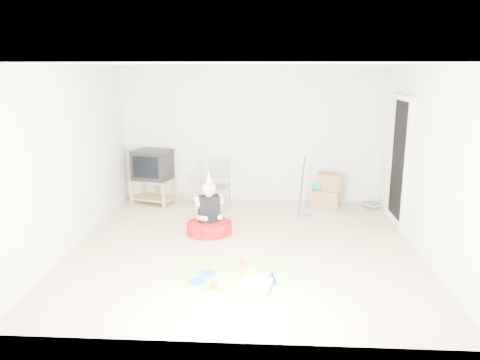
# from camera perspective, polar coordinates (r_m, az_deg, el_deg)

# --- Properties ---
(ground) EXTENTS (5.00, 5.00, 0.00)m
(ground) POSITION_cam_1_polar(r_m,az_deg,el_deg) (6.95, 0.64, -8.02)
(ground) COLOR #C2AC8B
(ground) RESTS_ON ground
(doorway_recess) EXTENTS (0.02, 0.90, 2.05)m
(doorway_recess) POSITION_cam_1_polar(r_m,az_deg,el_deg) (8.11, 18.88, 1.93)
(doorway_recess) COLOR black
(doorway_recess) RESTS_ON ground
(tv_stand) EXTENTS (0.90, 0.73, 0.49)m
(tv_stand) POSITION_cam_1_polar(r_m,az_deg,el_deg) (9.11, -10.48, -1.11)
(tv_stand) COLOR #9D7C47
(tv_stand) RESTS_ON ground
(crt_tv) EXTENTS (0.77, 0.69, 0.56)m
(crt_tv) POSITION_cam_1_polar(r_m,az_deg,el_deg) (9.00, -10.61, 1.86)
(crt_tv) COLOR black
(crt_tv) RESTS_ON tv_stand
(folding_chair) EXTENTS (0.43, 0.41, 0.88)m
(folding_chair) POSITION_cam_1_polar(r_m,az_deg,el_deg) (8.58, -2.64, -0.81)
(folding_chair) COLOR gray
(folding_chair) RESTS_ON ground
(cardboard_boxes) EXTENTS (0.58, 0.48, 0.63)m
(cardboard_boxes) POSITION_cam_1_polar(r_m,az_deg,el_deg) (8.92, 10.49, -1.30)
(cardboard_boxes) COLOR #8F6845
(cardboard_boxes) RESTS_ON ground
(floor_mop) EXTENTS (0.27, 0.34, 1.03)m
(floor_mop) POSITION_cam_1_polar(r_m,az_deg,el_deg) (8.27, 7.92, -2.67)
(floor_mop) COLOR blue
(floor_mop) RESTS_ON ground
(book_pile) EXTENTS (0.31, 0.34, 0.13)m
(book_pile) POSITION_cam_1_polar(r_m,az_deg,el_deg) (9.05, 15.65, -2.98)
(book_pile) COLOR #2A7F49
(book_pile) RESTS_ON ground
(seated_woman) EXTENTS (0.90, 0.90, 1.02)m
(seated_woman) POSITION_cam_1_polar(r_m,az_deg,el_deg) (7.37, -3.76, -4.94)
(seated_woman) COLOR #B11010
(seated_woman) RESTS_ON ground
(party_mat) EXTENTS (1.62, 1.28, 0.01)m
(party_mat) POSITION_cam_1_polar(r_m,az_deg,el_deg) (6.03, -0.78, -11.51)
(party_mat) COLOR #FD3586
(party_mat) RESTS_ON ground
(birthday_cake) EXTENTS (0.39, 0.34, 0.15)m
(birthday_cake) POSITION_cam_1_polar(r_m,az_deg,el_deg) (5.68, 2.07, -12.65)
(birthday_cake) COLOR white
(birthday_cake) RESTS_ON party_mat
(blue_plate_near) EXTENTS (0.22, 0.22, 0.01)m
(blue_plate_near) POSITION_cam_1_polar(r_m,az_deg,el_deg) (6.07, -4.02, -11.27)
(blue_plate_near) COLOR blue
(blue_plate_near) RESTS_ON party_mat
(blue_plate_far) EXTENTS (0.29, 0.29, 0.01)m
(blue_plate_far) POSITION_cam_1_polar(r_m,az_deg,el_deg) (5.87, -5.23, -12.21)
(blue_plate_far) COLOR blue
(blue_plate_far) RESTS_ON party_mat
(orange_cup_near) EXTENTS (0.10, 0.10, 0.08)m
(orange_cup_near) POSITION_cam_1_polar(r_m,az_deg,el_deg) (6.23, 0.37, -10.17)
(orange_cup_near) COLOR #CA4C16
(orange_cup_near) RESTS_ON party_mat
(orange_cup_far) EXTENTS (0.09, 0.09, 0.09)m
(orange_cup_far) POSITION_cam_1_polar(r_m,az_deg,el_deg) (5.66, -3.15, -12.77)
(orange_cup_far) COLOR #CA4C16
(orange_cup_far) RESTS_ON party_mat
(blue_party_hat) EXTENTS (0.12, 0.12, 0.17)m
(blue_party_hat) POSITION_cam_1_polar(r_m,az_deg,el_deg) (5.79, 3.90, -11.63)
(blue_party_hat) COLOR #1736A3
(blue_party_hat) RESTS_ON party_mat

